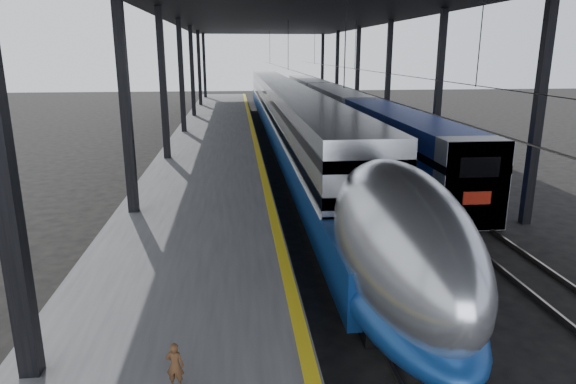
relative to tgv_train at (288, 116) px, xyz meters
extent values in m
plane|color=black|center=(-2.00, -25.43, -1.97)|extent=(160.00, 160.00, 0.00)
cube|color=#4C4C4F|center=(-5.50, -5.43, -1.47)|extent=(6.00, 80.00, 1.00)
cube|color=gold|center=(-2.70, -5.43, -0.97)|extent=(0.30, 80.00, 0.01)
cube|color=slate|center=(-0.72, -5.43, -1.89)|extent=(0.08, 80.00, 0.16)
cube|color=slate|center=(0.72, -5.43, -1.89)|extent=(0.08, 80.00, 0.16)
cube|color=slate|center=(4.28, -5.43, -1.89)|extent=(0.08, 80.00, 0.16)
cube|color=slate|center=(5.72, -5.43, -1.89)|extent=(0.08, 80.00, 0.16)
cube|color=black|center=(-7.80, -30.43, 2.53)|extent=(0.35, 0.35, 9.00)
cube|color=black|center=(-7.80, -20.43, 2.53)|extent=(0.35, 0.35, 9.00)
cube|color=black|center=(7.60, -20.43, 2.53)|extent=(0.35, 0.35, 9.00)
cube|color=black|center=(-7.80, -10.43, 2.53)|extent=(0.35, 0.35, 9.00)
cube|color=black|center=(7.60, -10.43, 2.53)|extent=(0.35, 0.35, 9.00)
cube|color=black|center=(-7.80, -0.43, 2.53)|extent=(0.35, 0.35, 9.00)
cube|color=black|center=(7.60, -0.43, 2.53)|extent=(0.35, 0.35, 9.00)
cube|color=black|center=(-7.80, 9.57, 2.53)|extent=(0.35, 0.35, 9.00)
cube|color=black|center=(7.60, 9.57, 2.53)|extent=(0.35, 0.35, 9.00)
cube|color=black|center=(-7.80, 19.57, 2.53)|extent=(0.35, 0.35, 9.00)
cube|color=black|center=(7.60, 19.57, 2.53)|extent=(0.35, 0.35, 9.00)
cube|color=black|center=(-7.80, 29.57, 2.53)|extent=(0.35, 0.35, 9.00)
cube|color=black|center=(7.60, 29.57, 2.53)|extent=(0.35, 0.35, 9.00)
cube|color=black|center=(-0.10, -5.43, 7.28)|extent=(18.00, 75.00, 0.45)
cylinder|color=slate|center=(0.00, -5.43, 3.53)|extent=(0.03, 74.00, 0.03)
cylinder|color=slate|center=(5.00, -5.43, 3.53)|extent=(0.03, 74.00, 0.03)
cube|color=#AFB1B6|center=(0.00, 4.02, 0.28)|extent=(2.85, 57.00, 3.93)
cube|color=navy|center=(0.00, 2.52, -0.94)|extent=(2.93, 62.00, 1.52)
cube|color=silver|center=(0.00, 4.02, -0.16)|extent=(2.95, 57.00, 0.10)
cube|color=black|center=(0.00, 4.02, 1.41)|extent=(2.89, 57.00, 0.41)
cube|color=black|center=(0.00, 4.02, 0.28)|extent=(2.89, 57.00, 0.41)
ellipsoid|color=#AFB1B6|center=(0.00, -27.48, 0.14)|extent=(2.85, 8.40, 3.93)
ellipsoid|color=navy|center=(0.00, -27.48, -0.99)|extent=(2.93, 8.40, 1.67)
ellipsoid|color=black|center=(0.00, -30.08, 0.92)|extent=(1.47, 2.20, 0.88)
cube|color=black|center=(0.00, -27.48, -1.77)|extent=(2.16, 2.60, 0.40)
cube|color=black|center=(0.00, -5.48, -1.77)|extent=(2.16, 2.60, 0.40)
cube|color=navy|center=(5.00, -12.37, -0.16)|extent=(2.55, 18.00, 3.45)
cube|color=#919499|center=(5.00, -20.77, -0.16)|extent=(2.59, 1.20, 3.50)
cube|color=black|center=(5.00, -21.39, 0.62)|extent=(1.55, 0.06, 0.77)
cube|color=#A81C0C|center=(5.00, -21.39, -0.57)|extent=(1.09, 0.06, 0.50)
cube|color=#919499|center=(5.00, 6.63, -0.16)|extent=(2.55, 18.00, 3.45)
cube|color=#919499|center=(5.00, 25.63, -0.16)|extent=(2.55, 18.00, 3.45)
cube|color=black|center=(5.00, -18.37, -1.79)|extent=(2.00, 2.40, 0.36)
cube|color=black|center=(5.00, 3.63, -1.79)|extent=(2.00, 2.40, 0.36)
imported|color=#4B2F19|center=(-5.12, -31.13, -0.54)|extent=(0.35, 0.26, 0.87)
camera|label=1|loc=(-3.95, -39.11, 4.73)|focal=32.00mm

